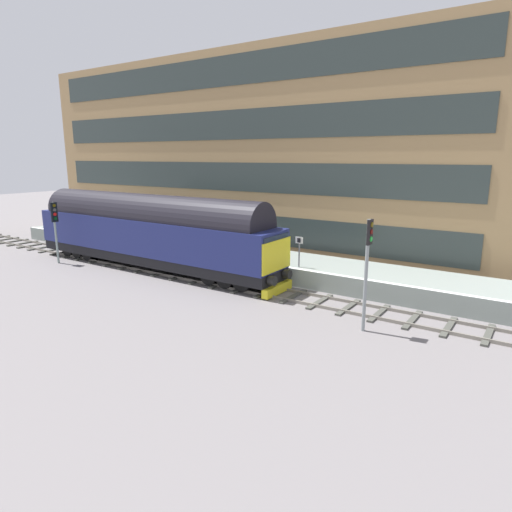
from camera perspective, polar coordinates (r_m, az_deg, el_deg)
name	(u,v)px	position (r m, az deg, el deg)	size (l,w,h in m)	color
ground_plane	(224,284)	(24.79, -4.13, -3.55)	(140.00, 140.00, 0.00)	slate
track_main	(224,283)	(24.77, -4.13, -3.43)	(2.50, 60.00, 0.15)	gray
station_platform	(260,262)	(27.48, 0.46, -0.81)	(4.00, 44.00, 1.01)	gray
station_building	(240,154)	(34.21, -2.08, 12.96)	(4.28, 37.40, 14.15)	#9F7D52
diesel_locomotive	(149,230)	(28.09, -13.57, 3.26)	(2.74, 18.76, 4.68)	black
signal_post_near	(367,261)	(17.93, 14.08, -0.59)	(0.44, 0.22, 4.55)	gray
signal_post_mid	(55,224)	(31.72, -24.35, 3.80)	(0.44, 0.22, 4.01)	gray
platform_number_sign	(299,247)	(24.14, 5.55, 1.18)	(0.10, 0.44, 1.66)	slate
waiting_passenger	(186,232)	(29.76, -8.97, 3.01)	(0.44, 0.48, 1.64)	#353336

